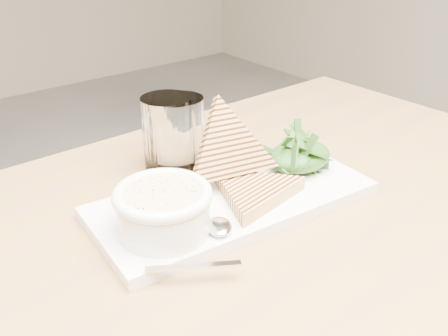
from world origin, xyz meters
TOP-DOWN VIEW (x-y plane):
  - table_top at (0.21, 0.08)m, footprint 1.16×0.78m
  - table_leg_br at (0.73, 0.41)m, footprint 0.06×0.06m
  - platter at (0.22, 0.15)m, footprint 0.40×0.21m
  - soup_bowl at (0.10, 0.14)m, footprint 0.11×0.11m
  - soup at (0.10, 0.14)m, footprint 0.09×0.09m
  - bowl_rim at (0.10, 0.14)m, footprint 0.12×0.12m
  - sandwich_flat at (0.24, 0.13)m, footprint 0.18×0.18m
  - sandwich_lean at (0.24, 0.18)m, footprint 0.18×0.18m
  - salad_base at (0.35, 0.15)m, footprint 0.10×0.08m
  - arugula_pile at (0.35, 0.15)m, footprint 0.11×0.10m
  - spoon_bowl at (0.15, 0.10)m, footprint 0.05×0.05m
  - spoon_handle at (0.09, 0.06)m, footprint 0.09×0.06m
  - glass_near at (0.24, 0.30)m, footprint 0.07×0.07m
  - glass_far at (0.22, 0.30)m, footprint 0.08×0.08m

SIDE VIEW (x-z plane):
  - table_leg_br at x=0.73m, z-range 0.00..0.69m
  - table_top at x=0.21m, z-range 0.69..0.73m
  - platter at x=0.22m, z-range 0.73..0.75m
  - spoon_handle at x=0.09m, z-range 0.75..0.75m
  - spoon_bowl at x=0.15m, z-range 0.75..0.76m
  - sandwich_flat at x=0.24m, z-range 0.75..0.77m
  - salad_base at x=0.35m, z-range 0.75..0.79m
  - soup_bowl at x=0.10m, z-range 0.75..0.79m
  - arugula_pile at x=0.35m, z-range 0.75..0.80m
  - glass_near at x=0.24m, z-range 0.73..0.84m
  - glass_far at x=0.22m, z-range 0.73..0.85m
  - soup at x=0.10m, z-range 0.79..0.80m
  - sandwich_lean at x=0.24m, z-range 0.71..0.88m
  - bowl_rim at x=0.10m, z-range 0.79..0.81m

